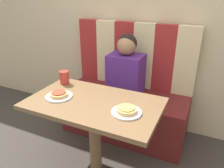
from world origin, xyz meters
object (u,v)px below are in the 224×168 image
Objects in this scene: plate_left at (59,96)px; drinking_cup at (64,77)px; pizza_left at (59,94)px; pizza_right at (127,110)px; plate_right at (126,112)px; person at (126,67)px.

drinking_cup is (-0.12, 0.24, 0.05)m from plate_left.
pizza_right is at bearing 0.00° from pizza_left.
plate_right is at bearing -90.00° from pizza_right.
person is at bearing 48.91° from drinking_cup.
person reaches higher than pizza_right.
person reaches higher than drinking_cup.
pizza_left is (0.00, 0.00, 0.02)m from plate_left.
person is 0.77m from plate_right.
person is 4.26× the size of pizza_right.
person is 0.77m from plate_left.
pizza_left is at bearing -63.37° from drinking_cup.
plate_left is 0.58m from plate_right.
pizza_left is 1.00× the size of pizza_right.
drinking_cup is at bearing 116.63° from pizza_left.
pizza_right is at bearing -19.11° from drinking_cup.
drinking_cup reaches higher than pizza_left.
plate_left is 1.47× the size of pizza_right.
plate_left is at bearing -112.06° from person.
person is 0.63m from drinking_cup.
plate_right is 0.58m from pizza_left.
pizza_left is at bearing 180.00° from plate_right.
drinking_cup is at bearing 160.89° from pizza_right.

